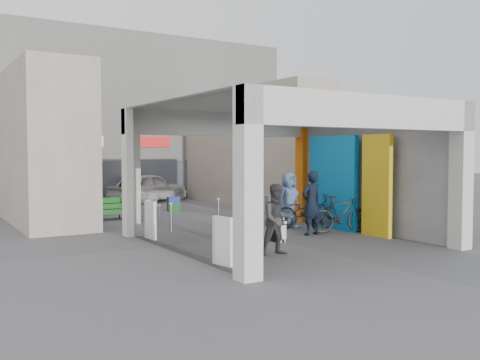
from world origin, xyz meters
TOP-DOWN VIEW (x-y plane):
  - ground at (0.00, 0.00)m, footprint 90.00×90.00m
  - arcade_canopy at (0.54, -0.82)m, footprint 6.40×6.45m
  - far_building at (-0.00, 13.99)m, footprint 18.00×4.08m
  - plaza_bldg_left at (-4.50, 7.50)m, footprint 2.00×9.00m
  - plaza_bldg_right at (4.50, 7.50)m, footprint 2.00×9.00m
  - bollard_left at (-1.73, 2.21)m, footprint 0.09×0.09m
  - bollard_center at (0.06, 2.58)m, footprint 0.09×0.09m
  - bollard_right at (1.74, 2.35)m, footprint 0.09×0.09m
  - advert_board_near at (-2.75, -2.64)m, footprint 0.20×0.55m
  - advert_board_far at (-2.75, 1.25)m, footprint 0.13×0.55m
  - cafe_set at (-1.37, 5.55)m, footprint 1.39×1.12m
  - produce_stand at (-2.43, 5.86)m, footprint 1.11×0.60m
  - crate_stack at (0.57, 7.11)m, footprint 0.50×0.42m
  - border_collie at (-0.10, -0.97)m, footprint 0.26×0.50m
  - man_with_dog at (1.33, -0.47)m, footprint 0.68×0.48m
  - man_back_turned at (-1.13, -2.32)m, footprint 0.88×0.74m
  - man_elderly at (1.71, 1.09)m, footprint 0.92×0.69m
  - man_crates at (-0.65, 8.54)m, footprint 1.25×0.86m
  - bicycle_front at (2.01, 0.53)m, footprint 2.09×1.56m
  - bicycle_rear at (2.28, -0.63)m, footprint 1.85×1.08m
  - white_van at (1.16, 11.19)m, footprint 4.30×3.03m

SIDE VIEW (x-z plane):
  - ground at x=0.00m, z-range 0.00..0.00m
  - border_collie at x=-0.10m, z-range -0.07..0.62m
  - crate_stack at x=0.57m, z-range 0.00..0.56m
  - produce_stand at x=-2.43m, z-range -0.08..0.66m
  - cafe_set at x=-1.37m, z-range -0.12..0.72m
  - bollard_left at x=-1.73m, z-range 0.00..0.82m
  - bollard_center at x=0.06m, z-range 0.00..0.84m
  - bollard_right at x=1.74m, z-range 0.00..0.90m
  - advert_board_near at x=-2.75m, z-range 0.01..1.01m
  - advert_board_far at x=-2.75m, z-range 0.01..1.01m
  - bicycle_front at x=2.01m, z-range 0.00..1.05m
  - bicycle_rear at x=2.28m, z-range 0.00..1.07m
  - white_van at x=1.16m, z-range 0.00..1.36m
  - man_back_turned at x=-1.13m, z-range 0.00..1.60m
  - man_elderly at x=1.71m, z-range 0.00..1.69m
  - man_with_dog at x=1.33m, z-range 0.00..1.79m
  - man_crates at x=-0.65m, z-range 0.00..1.97m
  - arcade_canopy at x=0.54m, z-range -0.90..5.50m
  - plaza_bldg_left at x=-4.50m, z-range 0.00..5.00m
  - plaza_bldg_right at x=4.50m, z-range 0.00..5.00m
  - far_building at x=0.00m, z-range -0.01..7.99m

